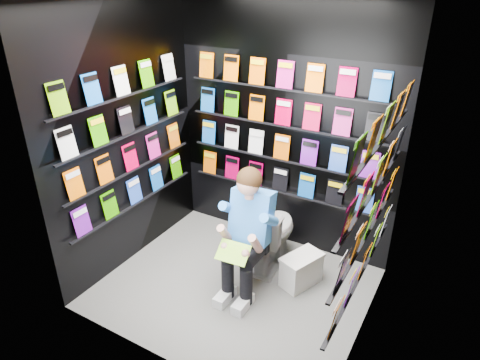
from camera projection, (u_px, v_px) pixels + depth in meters
The scene contains 13 objects.
floor at pixel (234, 287), 4.12m from camera, with size 2.40×2.40×0.00m, color #61605E.
wall_back at pixel (284, 130), 4.33m from camera, with size 2.40×0.04×2.60m, color black.
wall_front at pixel (155, 219), 2.77m from camera, with size 2.40×0.04×2.60m, color black.
wall_left at pixel (126, 139), 4.09m from camera, with size 0.04×2.00×2.60m, color black.
wall_right at pixel (379, 199), 3.01m from camera, with size 0.04×2.00×2.60m, color black.
comics_back at pixel (283, 130), 4.30m from camera, with size 2.10×0.06×1.37m, color #C40037, non-canonical shape.
comics_left at pixel (128, 139), 4.07m from camera, with size 0.06×1.70×1.37m, color #C40037, non-canonical shape.
comics_right at pixel (375, 197), 3.02m from camera, with size 0.06×1.70×1.37m, color #C40037, non-canonical shape.
toilet at pixel (270, 233), 4.32m from camera, with size 0.42×0.75×0.73m, color white.
longbox at pixel (301, 271), 4.12m from camera, with size 0.21×0.39×0.29m, color white.
longbox_lid at pixel (302, 257), 4.05m from camera, with size 0.23×0.41×0.03m, color white.
reader at pixel (253, 216), 3.85m from camera, with size 0.50×0.73×1.35m, color blue, non-canonical shape.
held_comic at pixel (233, 252), 3.66m from camera, with size 0.28×0.01×0.20m, color green.
Camera 1 is at (1.67, -2.78, 2.75)m, focal length 32.00 mm.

